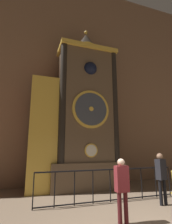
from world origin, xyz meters
TOP-DOWN VIEW (x-y plane):
  - cathedral_back_wall at (-0.09, 6.08)m, footprint 24.00×0.32m
  - clock_tower at (-0.19, 4.77)m, footprint 4.55×1.79m
  - railing_fence at (0.35, 2.48)m, footprint 5.39×0.05m
  - visitor_near at (-0.19, 0.69)m, footprint 0.35×0.24m
  - visitor_far at (1.88, 1.58)m, footprint 0.38×0.29m

SIDE VIEW (x-z plane):
  - railing_fence at x=0.35m, z-range 0.06..1.19m
  - visitor_near at x=-0.19m, z-range 0.15..1.75m
  - visitor_far at x=1.88m, z-range 0.17..1.88m
  - clock_tower at x=-0.19m, z-range -0.76..7.74m
  - cathedral_back_wall at x=-0.09m, z-range -0.01..12.75m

